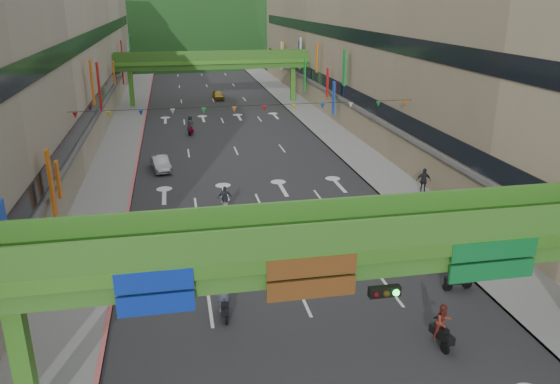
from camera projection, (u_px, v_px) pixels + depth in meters
road_slab at (226, 128)px, 61.47m from camera, size 18.00×140.00×0.02m
sidewalk_left at (125, 132)px, 59.47m from camera, size 4.00×140.00×0.15m
sidewalk_right at (320, 123)px, 63.44m from camera, size 4.00×140.00×0.15m
curb_left at (143, 131)px, 59.80m from camera, size 0.20×140.00×0.18m
curb_right at (304, 124)px, 63.09m from camera, size 0.20×140.00×0.18m
building_row_left at (35, 44)px, 54.89m from camera, size 12.80×95.00×19.00m
building_row_right at (390, 39)px, 61.73m from camera, size 12.80×95.00×19.00m
overpass_near at (377, 265)px, 18.64m from camera, size 28.00×12.27×7.10m
overpass_far at (213, 64)px, 73.54m from camera, size 28.00×2.20×7.10m
hill_left at (138, 48)px, 160.48m from camera, size 168.00×140.00×112.00m
hill_right at (261, 41)px, 186.20m from camera, size 208.00×176.00×128.00m
bunting_string at (249, 109)px, 40.99m from camera, size 26.00×0.36×0.47m
scooter_rider_near at (224, 297)px, 24.64m from camera, size 0.69×1.60×2.19m
scooter_rider_mid at (443, 325)px, 22.64m from camera, size 0.87×1.59×1.94m
scooter_rider_left at (225, 200)px, 36.61m from camera, size 0.98×1.60×1.99m
scooter_rider_far at (190, 125)px, 58.07m from camera, size 0.96×1.58×2.10m
parked_scooter_row at (420, 244)px, 31.26m from camera, size 1.60×9.35×1.08m
car_silver at (160, 163)px, 46.14m from camera, size 1.92×3.91×1.23m
car_yellow at (218, 95)px, 78.61m from camera, size 1.61×3.71×1.25m
pedestrian_dark at (423, 183)px, 40.33m from camera, size 1.15×0.60×1.88m
pedestrian_blue at (480, 245)px, 30.20m from camera, size 0.94×0.75×1.76m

